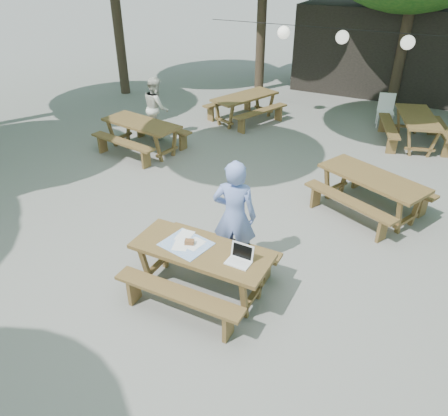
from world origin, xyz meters
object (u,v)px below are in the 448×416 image
at_px(picnic_table_nw, 142,136).
at_px(woman, 235,216).
at_px(main_picnic_table, 202,269).
at_px(second_person, 156,108).
at_px(plastic_chair, 384,117).

relative_size(picnic_table_nw, woman, 1.16).
relative_size(main_picnic_table, second_person, 1.27).
xyz_separation_m(woman, second_person, (-4.26, 4.09, -0.13)).
distance_m(main_picnic_table, second_person, 6.37).
xyz_separation_m(picnic_table_nw, plastic_chair, (5.04, 4.55, -0.13)).
bearing_deg(woman, plastic_chair, -112.79).
xyz_separation_m(main_picnic_table, second_person, (-4.11, 4.85, 0.40)).
bearing_deg(main_picnic_table, woman, 78.82).
relative_size(woman, second_person, 1.17).
distance_m(woman, second_person, 5.91).
bearing_deg(second_person, plastic_chair, -100.35).
distance_m(picnic_table_nw, second_person, 1.11).
height_order(picnic_table_nw, plastic_chair, plastic_chair).
distance_m(main_picnic_table, plastic_chair, 8.47).
bearing_deg(picnic_table_nw, second_person, 112.71).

